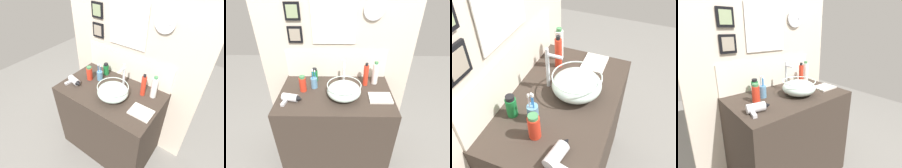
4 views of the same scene
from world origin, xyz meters
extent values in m
cube|color=#382D26|center=(0.00, 0.00, 0.46)|extent=(1.07, 0.65, 0.91)
cube|color=beige|center=(0.00, 0.36, 1.28)|extent=(1.59, 0.06, 2.56)
cube|color=silver|center=(0.00, 0.32, 1.06)|extent=(1.05, 0.02, 0.29)
cube|color=black|center=(-0.40, 0.32, 1.37)|extent=(0.14, 0.02, 0.16)
cube|color=gray|center=(-0.40, 0.31, 1.37)|extent=(0.10, 0.01, 0.11)
ellipsoid|color=silver|center=(0.08, -0.06, 0.98)|extent=(0.31, 0.31, 0.14)
torus|color=silver|center=(0.08, -0.06, 1.04)|extent=(0.31, 0.31, 0.01)
torus|color=#B2B7BC|center=(0.08, -0.06, 0.91)|extent=(0.12, 0.12, 0.01)
cylinder|color=silver|center=(0.08, 0.13, 1.04)|extent=(0.02, 0.02, 0.25)
cylinder|color=silver|center=(0.08, 0.08, 1.15)|extent=(0.02, 0.10, 0.02)
cylinder|color=silver|center=(0.08, 0.13, 1.18)|extent=(0.02, 0.02, 0.03)
cylinder|color=silver|center=(-0.40, -0.12, 0.95)|extent=(0.15, 0.10, 0.07)
cone|color=black|center=(-0.31, -0.14, 0.95)|extent=(0.06, 0.07, 0.06)
cube|color=silver|center=(-0.44, -0.17, 0.92)|extent=(0.05, 0.09, 0.02)
cylinder|color=#598CB2|center=(-0.21, 0.09, 0.96)|extent=(0.06, 0.06, 0.11)
cylinder|color=blue|center=(-0.20, 0.10, 1.00)|extent=(0.01, 0.01, 0.17)
cube|color=white|center=(-0.20, 0.10, 1.09)|extent=(0.01, 0.01, 0.02)
cylinder|color=white|center=(-0.22, 0.10, 1.00)|extent=(0.01, 0.01, 0.18)
cube|color=white|center=(-0.22, 0.10, 1.10)|extent=(0.01, 0.01, 0.02)
cylinder|color=blue|center=(-0.22, 0.08, 1.01)|extent=(0.01, 0.01, 0.18)
cube|color=white|center=(-0.22, 0.08, 1.11)|extent=(0.01, 0.01, 0.02)
cylinder|color=red|center=(0.30, 0.15, 1.02)|extent=(0.05, 0.05, 0.22)
cylinder|color=black|center=(0.30, 0.15, 1.14)|extent=(0.03, 0.03, 0.03)
cylinder|color=#197233|center=(-0.22, 0.22, 0.97)|extent=(0.06, 0.06, 0.12)
cylinder|color=black|center=(-0.22, 0.22, 1.04)|extent=(0.05, 0.05, 0.02)
cylinder|color=red|center=(-0.31, 0.03, 0.98)|extent=(0.06, 0.06, 0.14)
cylinder|color=#3F7F4C|center=(-0.31, 0.03, 1.06)|extent=(0.05, 0.05, 0.02)
cylinder|color=white|center=(0.40, 0.18, 1.02)|extent=(0.06, 0.06, 0.22)
cylinder|color=#3F7F4C|center=(0.40, 0.18, 1.14)|extent=(0.04, 0.04, 0.02)
cube|color=silver|center=(0.41, -0.08, 0.92)|extent=(0.20, 0.16, 0.02)
camera|label=1|loc=(0.84, -1.11, 2.08)|focal=28.00mm
camera|label=2|loc=(0.04, -1.36, 1.88)|focal=28.00mm
camera|label=3|loc=(-1.00, -0.40, 1.99)|focal=40.00mm
camera|label=4|loc=(-0.94, -1.18, 1.50)|focal=28.00mm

